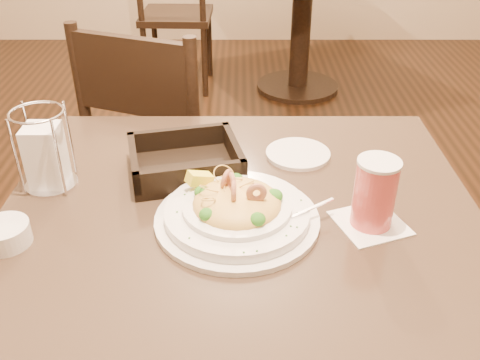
{
  "coord_description": "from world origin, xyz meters",
  "views": [
    {
      "loc": [
        0.0,
        -0.78,
        1.34
      ],
      "look_at": [
        0.0,
        0.02,
        0.84
      ],
      "focal_mm": 40.0,
      "sensor_mm": 36.0,
      "label": 1
    }
  ],
  "objects_px": {
    "drink_glass": "(375,194)",
    "main_table": "(240,318)",
    "dining_chair_near": "(163,151)",
    "napkin_caddy": "(45,154)",
    "background_table": "(302,7)",
    "side_plate": "(298,154)",
    "butter_ramekin": "(5,234)",
    "dining_chair_far": "(175,10)",
    "pasta_bowl": "(237,210)",
    "bread_basket": "(185,163)"
  },
  "relations": [
    {
      "from": "drink_glass",
      "to": "main_table",
      "type": "bearing_deg",
      "value": 179.73
    },
    {
      "from": "dining_chair_near",
      "to": "drink_glass",
      "type": "distance_m",
      "value": 0.94
    },
    {
      "from": "dining_chair_near",
      "to": "napkin_caddy",
      "type": "relative_size",
      "value": 5.68
    },
    {
      "from": "background_table",
      "to": "side_plate",
      "type": "height_order",
      "value": "side_plate"
    },
    {
      "from": "napkin_caddy",
      "to": "butter_ramekin",
      "type": "bearing_deg",
      "value": -96.53
    },
    {
      "from": "drink_glass",
      "to": "side_plate",
      "type": "bearing_deg",
      "value": 113.21
    },
    {
      "from": "background_table",
      "to": "napkin_caddy",
      "type": "xyz_separation_m",
      "value": [
        -0.75,
        -2.34,
        0.31
      ]
    },
    {
      "from": "dining_chair_far",
      "to": "drink_glass",
      "type": "bearing_deg",
      "value": 105.79
    },
    {
      "from": "pasta_bowl",
      "to": "bread_basket",
      "type": "distance_m",
      "value": 0.2
    },
    {
      "from": "background_table",
      "to": "drink_glass",
      "type": "xyz_separation_m",
      "value": [
        -0.14,
        -2.47,
        0.31
      ]
    },
    {
      "from": "dining_chair_far",
      "to": "bread_basket",
      "type": "relative_size",
      "value": 3.62
    },
    {
      "from": "dining_chair_near",
      "to": "butter_ramekin",
      "type": "bearing_deg",
      "value": 100.46
    },
    {
      "from": "main_table",
      "to": "drink_glass",
      "type": "xyz_separation_m",
      "value": [
        0.23,
        -0.0,
        0.31
      ]
    },
    {
      "from": "background_table",
      "to": "dining_chair_far",
      "type": "distance_m",
      "value": 0.76
    },
    {
      "from": "main_table",
      "to": "bread_basket",
      "type": "bearing_deg",
      "value": 122.36
    },
    {
      "from": "dining_chair_near",
      "to": "pasta_bowl",
      "type": "bearing_deg",
      "value": 129.57
    },
    {
      "from": "pasta_bowl",
      "to": "butter_ramekin",
      "type": "height_order",
      "value": "pasta_bowl"
    },
    {
      "from": "napkin_caddy",
      "to": "side_plate",
      "type": "bearing_deg",
      "value": 13.24
    },
    {
      "from": "napkin_caddy",
      "to": "bread_basket",
      "type": "bearing_deg",
      "value": 10.39
    },
    {
      "from": "dining_chair_near",
      "to": "side_plate",
      "type": "distance_m",
      "value": 0.67
    },
    {
      "from": "pasta_bowl",
      "to": "butter_ramekin",
      "type": "xyz_separation_m",
      "value": [
        -0.39,
        -0.06,
        -0.01
      ]
    },
    {
      "from": "drink_glass",
      "to": "side_plate",
      "type": "height_order",
      "value": "drink_glass"
    },
    {
      "from": "main_table",
      "to": "side_plate",
      "type": "height_order",
      "value": "side_plate"
    },
    {
      "from": "bread_basket",
      "to": "dining_chair_far",
      "type": "bearing_deg",
      "value": 96.89
    },
    {
      "from": "dining_chair_far",
      "to": "dining_chair_near",
      "type": "bearing_deg",
      "value": 96.35
    },
    {
      "from": "background_table",
      "to": "pasta_bowl",
      "type": "bearing_deg",
      "value": -98.67
    },
    {
      "from": "pasta_bowl",
      "to": "side_plate",
      "type": "bearing_deg",
      "value": 61.34
    },
    {
      "from": "pasta_bowl",
      "to": "dining_chair_far",
      "type": "bearing_deg",
      "value": 98.85
    },
    {
      "from": "main_table",
      "to": "pasta_bowl",
      "type": "bearing_deg",
      "value": 138.12
    },
    {
      "from": "drink_glass",
      "to": "bread_basket",
      "type": "xyz_separation_m",
      "value": [
        -0.35,
        0.18,
        -0.04
      ]
    },
    {
      "from": "dining_chair_far",
      "to": "pasta_bowl",
      "type": "bearing_deg",
      "value": 100.5
    },
    {
      "from": "main_table",
      "to": "butter_ramekin",
      "type": "distance_m",
      "value": 0.48
    },
    {
      "from": "butter_ramekin",
      "to": "pasta_bowl",
      "type": "bearing_deg",
      "value": 8.84
    },
    {
      "from": "dining_chair_near",
      "to": "butter_ramekin",
      "type": "distance_m",
      "value": 0.86
    },
    {
      "from": "main_table",
      "to": "background_table",
      "type": "relative_size",
      "value": 0.76
    },
    {
      "from": "dining_chair_near",
      "to": "bread_basket",
      "type": "bearing_deg",
      "value": 124.85
    },
    {
      "from": "dining_chair_far",
      "to": "side_plate",
      "type": "bearing_deg",
      "value": 104.72
    },
    {
      "from": "dining_chair_near",
      "to": "dining_chair_far",
      "type": "distance_m",
      "value": 1.76
    },
    {
      "from": "side_plate",
      "to": "butter_ramekin",
      "type": "height_order",
      "value": "butter_ramekin"
    },
    {
      "from": "bread_basket",
      "to": "side_plate",
      "type": "relative_size",
      "value": 1.82
    },
    {
      "from": "main_table",
      "to": "butter_ramekin",
      "type": "relative_size",
      "value": 10.52
    },
    {
      "from": "bread_basket",
      "to": "napkin_caddy",
      "type": "distance_m",
      "value": 0.27
    },
    {
      "from": "dining_chair_far",
      "to": "side_plate",
      "type": "relative_size",
      "value": 6.58
    },
    {
      "from": "background_table",
      "to": "dining_chair_far",
      "type": "bearing_deg",
      "value": 178.84
    },
    {
      "from": "bread_basket",
      "to": "butter_ramekin",
      "type": "xyz_separation_m",
      "value": [
        -0.29,
        -0.23,
        -0.0
      ]
    },
    {
      "from": "main_table",
      "to": "dining_chair_far",
      "type": "relative_size",
      "value": 0.97
    },
    {
      "from": "bread_basket",
      "to": "side_plate",
      "type": "height_order",
      "value": "bread_basket"
    },
    {
      "from": "main_table",
      "to": "bread_basket",
      "type": "distance_m",
      "value": 0.34
    },
    {
      "from": "pasta_bowl",
      "to": "butter_ramekin",
      "type": "relative_size",
      "value": 3.79
    },
    {
      "from": "main_table",
      "to": "bread_basket",
      "type": "xyz_separation_m",
      "value": [
        -0.11,
        0.18,
        0.26
      ]
    }
  ]
}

